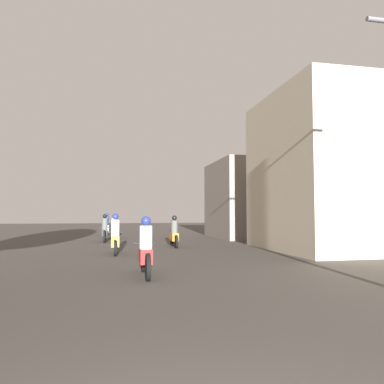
# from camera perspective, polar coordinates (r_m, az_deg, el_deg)

# --- Properties ---
(motorcycle_red) EXTENTS (0.60, 2.05, 1.52)m
(motorcycle_red) POSITION_cam_1_polar(r_m,az_deg,el_deg) (9.72, -7.08, -9.03)
(motorcycle_red) COLOR black
(motorcycle_red) RESTS_ON ground_plane
(motorcycle_yellow) EXTENTS (0.60, 1.86, 1.58)m
(motorcycle_yellow) POSITION_cam_1_polar(r_m,az_deg,el_deg) (14.99, -11.62, -6.86)
(motorcycle_yellow) COLOR black
(motorcycle_yellow) RESTS_ON ground_plane
(motorcycle_orange) EXTENTS (0.60, 1.89, 1.49)m
(motorcycle_orange) POSITION_cam_1_polar(r_m,az_deg,el_deg) (17.84, -2.74, -6.47)
(motorcycle_orange) COLOR black
(motorcycle_orange) RESTS_ON ground_plane
(motorcycle_black) EXTENTS (0.60, 2.01, 1.55)m
(motorcycle_black) POSITION_cam_1_polar(r_m,az_deg,el_deg) (21.53, -13.16, -5.76)
(motorcycle_black) COLOR black
(motorcycle_black) RESTS_ON ground_plane
(motorcycle_blue) EXTENTS (0.60, 2.03, 1.54)m
(motorcycle_blue) POSITION_cam_1_polar(r_m,az_deg,el_deg) (24.33, -11.78, -5.50)
(motorcycle_blue) COLOR black
(motorcycle_blue) RESTS_ON ground_plane
(motorcycle_white) EXTENTS (0.60, 2.03, 1.61)m
(motorcycle_white) POSITION_cam_1_polar(r_m,az_deg,el_deg) (27.59, -12.89, -5.16)
(motorcycle_white) COLOR black
(motorcycle_white) RESTS_ON ground_plane
(building_right_near) EXTENTS (5.56, 6.60, 6.80)m
(building_right_near) POSITION_cam_1_polar(r_m,az_deg,el_deg) (17.62, 20.56, 2.82)
(building_right_near) COLOR beige
(building_right_near) RESTS_ON ground_plane
(building_right_far) EXTENTS (5.74, 6.09, 5.01)m
(building_right_far) POSITION_cam_1_polar(r_m,az_deg,el_deg) (25.47, 9.84, -1.17)
(building_right_far) COLOR gray
(building_right_far) RESTS_ON ground_plane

